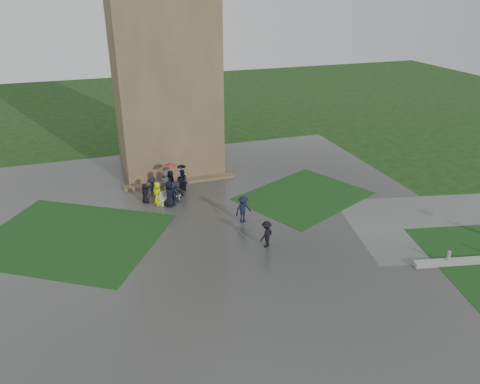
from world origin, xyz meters
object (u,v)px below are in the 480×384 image
object	(u,v)px
tower	(163,63)
pedestrian_mid	(243,209)
pedestrian_near	(266,234)
bench	(169,197)

from	to	relation	value
tower	pedestrian_mid	xyz separation A→B (m)	(2.73, -12.47, -8.03)
pedestrian_mid	pedestrian_near	distance (m)	3.55
pedestrian_mid	pedestrian_near	xyz separation A→B (m)	(0.30, -3.54, -0.09)
tower	pedestrian_near	distance (m)	18.21
bench	pedestrian_mid	xyz separation A→B (m)	(4.27, -4.58, 0.44)
tower	bench	distance (m)	11.68
bench	pedestrian_mid	world-z (taller)	pedestrian_mid
bench	pedestrian_near	size ratio (longest dim) A/B	1.05
tower	pedestrian_near	xyz separation A→B (m)	(3.03, -16.01, -8.12)
bench	pedestrian_mid	bearing A→B (deg)	-66.75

